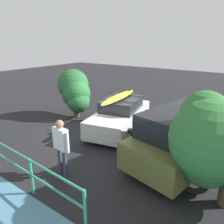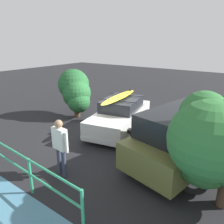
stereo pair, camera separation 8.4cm
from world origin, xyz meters
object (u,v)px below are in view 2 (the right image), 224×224
at_px(bush_near_left, 75,91).
at_px(bush_near_right, 218,144).
at_px(suv_car, 190,133).
at_px(person_bystander, 60,143).
at_px(sedan_car, 120,115).

bearing_deg(bush_near_left, bush_near_right, 159.20).
relative_size(suv_car, person_bystander, 3.02).
bearing_deg(person_bystander, suv_car, -131.01).
bearing_deg(bush_near_right, sedan_car, -30.83).
bearing_deg(bush_near_left, sedan_car, 177.08).
xyz_separation_m(suv_car, bush_near_right, (-1.06, 1.74, 0.65)).
xyz_separation_m(person_bystander, bush_near_right, (-3.70, -1.29, 0.54)).
bearing_deg(bush_near_left, person_bystander, 130.24).
bearing_deg(bush_near_right, suv_car, -58.66).
height_order(bush_near_left, bush_near_right, bush_near_right).
height_order(person_bystander, bush_near_left, bush_near_left).
distance_m(person_bystander, bush_near_right, 3.96).
bearing_deg(bush_near_right, person_bystander, 19.22).
bearing_deg(bush_near_left, suv_car, 171.10).
distance_m(suv_car, bush_near_left, 6.09).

